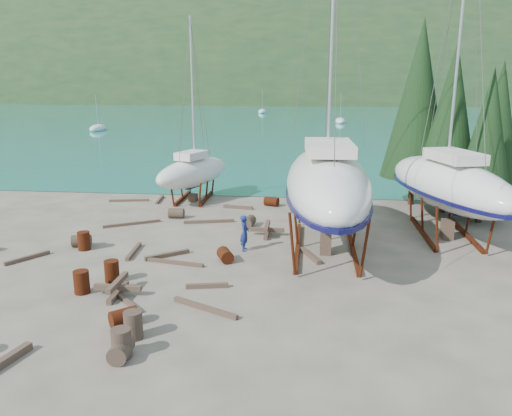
# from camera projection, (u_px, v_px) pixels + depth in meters

# --- Properties ---
(ground) EXTENTS (600.00, 600.00, 0.00)m
(ground) POSITION_uv_depth(u_px,v_px,m) (197.00, 279.00, 20.13)
(ground) COLOR #555043
(ground) RESTS_ON ground
(bay_water) EXTENTS (700.00, 700.00, 0.00)m
(bay_water) POSITION_uv_depth(u_px,v_px,m) (305.00, 94.00, 323.67)
(bay_water) COLOR teal
(bay_water) RESTS_ON ground
(far_hill) EXTENTS (800.00, 360.00, 110.00)m
(far_hill) POSITION_uv_depth(u_px,v_px,m) (305.00, 94.00, 328.48)
(far_hill) COLOR #1D371B
(far_hill) RESTS_ON ground
(far_house_left) EXTENTS (6.60, 5.60, 5.60)m
(far_house_left) POSITION_uv_depth(u_px,v_px,m) (157.00, 94.00, 208.82)
(far_house_left) COLOR beige
(far_house_left) RESTS_ON ground
(far_house_center) EXTENTS (6.60, 5.60, 5.60)m
(far_house_center) POSITION_uv_depth(u_px,v_px,m) (252.00, 94.00, 204.60)
(far_house_center) COLOR beige
(far_house_center) RESTS_ON ground
(far_house_right) EXTENTS (6.60, 5.60, 5.60)m
(far_house_right) POSITION_uv_depth(u_px,v_px,m) (376.00, 94.00, 199.34)
(far_house_right) COLOR beige
(far_house_right) RESTS_ON ground
(cypress_near_right) EXTENTS (3.60, 3.60, 10.00)m
(cypress_near_right) POSITION_uv_depth(u_px,v_px,m) (451.00, 116.00, 28.95)
(cypress_near_right) COLOR black
(cypress_near_right) RESTS_ON ground
(cypress_mid_right) EXTENTS (3.06, 3.06, 8.50)m
(cypress_mid_right) POSITION_uv_depth(u_px,v_px,m) (488.00, 135.00, 27.08)
(cypress_mid_right) COLOR black
(cypress_mid_right) RESTS_ON ground
(cypress_back_left) EXTENTS (4.14, 4.14, 11.50)m
(cypress_back_left) POSITION_uv_depth(u_px,v_px,m) (419.00, 100.00, 30.83)
(cypress_back_left) COLOR black
(cypress_back_left) RESTS_ON ground
(cypress_far_right) EXTENTS (3.24, 3.24, 9.00)m
(cypress_far_right) POSITION_uv_depth(u_px,v_px,m) (497.00, 125.00, 29.74)
(cypress_far_right) COLOR black
(cypress_far_right) RESTS_ON ground
(moored_boat_left) EXTENTS (2.00, 5.00, 6.05)m
(moored_boat_left) POSITION_uv_depth(u_px,v_px,m) (98.00, 128.00, 81.01)
(moored_boat_left) COLOR silver
(moored_boat_left) RESTS_ON ground
(moored_boat_mid) EXTENTS (2.00, 5.00, 6.05)m
(moored_boat_mid) POSITION_uv_depth(u_px,v_px,m) (340.00, 121.00, 96.07)
(moored_boat_mid) COLOR silver
(moored_boat_mid) RESTS_ON ground
(moored_boat_far) EXTENTS (2.00, 5.00, 6.05)m
(moored_boat_far) POSITION_uv_depth(u_px,v_px,m) (262.00, 112.00, 126.87)
(moored_boat_far) COLOR silver
(moored_boat_far) RESTS_ON ground
(large_sailboat_near) EXTENTS (4.15, 12.87, 20.07)m
(large_sailboat_near) POSITION_uv_depth(u_px,v_px,m) (327.00, 182.00, 22.98)
(large_sailboat_near) COLOR silver
(large_sailboat_near) RESTS_ON ground
(large_sailboat_far) EXTENTS (5.89, 11.05, 16.78)m
(large_sailboat_far) POSITION_uv_depth(u_px,v_px,m) (449.00, 183.00, 25.23)
(large_sailboat_far) COLOR silver
(large_sailboat_far) RESTS_ON ground
(small_sailboat_shore) EXTENTS (4.91, 7.67, 11.74)m
(small_sailboat_shore) POSITION_uv_depth(u_px,v_px,m) (193.00, 172.00, 33.17)
(small_sailboat_shore) COLOR silver
(small_sailboat_shore) RESTS_ON ground
(worker) EXTENTS (0.43, 0.63, 1.71)m
(worker) POSITION_uv_depth(u_px,v_px,m) (245.00, 233.00, 23.37)
(worker) COLOR navy
(worker) RESTS_ON ground
(drum_1) EXTENTS (0.62, 0.91, 0.58)m
(drum_1) POSITION_uv_depth(u_px,v_px,m) (121.00, 350.00, 14.26)
(drum_1) COLOR #2D2823
(drum_1) RESTS_ON ground
(drum_4) EXTENTS (1.02, 0.84, 0.58)m
(drum_4) POSITION_uv_depth(u_px,v_px,m) (271.00, 202.00, 31.93)
(drum_4) COLOR #531A0E
(drum_4) RESTS_ON ground
(drum_5) EXTENTS (0.58, 0.58, 0.88)m
(drum_5) POSITION_uv_depth(u_px,v_px,m) (133.00, 325.00, 15.41)
(drum_5) COLOR #2D2823
(drum_5) RESTS_ON ground
(drum_6) EXTENTS (0.89, 1.04, 0.58)m
(drum_6) POSITION_uv_depth(u_px,v_px,m) (225.00, 255.00, 22.04)
(drum_6) COLOR #531A0E
(drum_6) RESTS_ON ground
(drum_8) EXTENTS (0.58, 0.58, 0.88)m
(drum_8) POSITION_uv_depth(u_px,v_px,m) (84.00, 241.00, 23.56)
(drum_8) COLOR #531A0E
(drum_8) RESTS_ON ground
(drum_9) EXTENTS (0.89, 0.60, 0.58)m
(drum_9) POSITION_uv_depth(u_px,v_px,m) (176.00, 213.00, 29.09)
(drum_9) COLOR #2D2823
(drum_9) RESTS_ON ground
(drum_10) EXTENTS (0.58, 0.58, 0.88)m
(drum_10) POSITION_uv_depth(u_px,v_px,m) (82.00, 282.00, 18.71)
(drum_10) COLOR #531A0E
(drum_10) RESTS_ON ground
(drum_11) EXTENTS (0.73, 0.97, 0.58)m
(drum_11) POSITION_uv_depth(u_px,v_px,m) (249.00, 222.00, 27.36)
(drum_11) COLOR #2D2823
(drum_11) RESTS_ON ground
(drum_12) EXTENTS (1.04, 1.02, 0.58)m
(drum_12) POSITION_uv_depth(u_px,v_px,m) (124.00, 317.00, 16.25)
(drum_12) COLOR #531A0E
(drum_12) RESTS_ON ground
(drum_14) EXTENTS (0.58, 0.58, 0.88)m
(drum_14) POSITION_uv_depth(u_px,v_px,m) (112.00, 271.00, 19.78)
(drum_14) COLOR #531A0E
(drum_14) RESTS_ON ground
(drum_15) EXTENTS (0.99, 0.77, 0.58)m
(drum_15) POSITION_uv_depth(u_px,v_px,m) (82.00, 241.00, 24.05)
(drum_15) COLOR #2D2823
(drum_15) RESTS_ON ground
(drum_17) EXTENTS (0.58, 0.58, 0.88)m
(drum_17) POSITION_uv_depth(u_px,v_px,m) (121.00, 343.00, 14.33)
(drum_17) COLOR #2D2823
(drum_17) RESTS_ON ground
(timber_0) EXTENTS (2.58, 0.65, 0.14)m
(timber_0) POSITION_uv_depth(u_px,v_px,m) (129.00, 200.00, 33.19)
(timber_0) COLOR brown
(timber_0) RESTS_ON ground
(timber_1) EXTENTS (0.96, 1.93, 0.19)m
(timber_1) POSITION_uv_depth(u_px,v_px,m) (310.00, 256.00, 22.58)
(timber_1) COLOR brown
(timber_1) RESTS_ON ground
(timber_3) EXTENTS (1.83, 1.86, 0.15)m
(timber_3) POSITION_uv_depth(u_px,v_px,m) (125.00, 300.00, 18.02)
(timber_3) COLOR brown
(timber_3) RESTS_ON ground
(timber_4) EXTENTS (0.34, 2.22, 0.17)m
(timber_4) POSITION_uv_depth(u_px,v_px,m) (134.00, 251.00, 23.17)
(timber_4) COLOR brown
(timber_4) RESTS_ON ground
(timber_5) EXTENTS (2.54, 1.40, 0.16)m
(timber_5) POSITION_uv_depth(u_px,v_px,m) (205.00, 308.00, 17.39)
(timber_5) COLOR brown
(timber_5) RESTS_ON ground
(timber_6) EXTENTS (1.91, 0.47, 0.19)m
(timber_6) POSITION_uv_depth(u_px,v_px,m) (238.00, 207.00, 31.30)
(timber_6) COLOR brown
(timber_6) RESTS_ON ground
(timber_7) EXTENTS (1.64, 0.50, 0.17)m
(timber_7) POSITION_uv_depth(u_px,v_px,m) (207.00, 286.00, 19.26)
(timber_7) COLOR brown
(timber_7) RESTS_ON ground
(timber_8) EXTENTS (1.79, 1.45, 0.19)m
(timber_8) POSITION_uv_depth(u_px,v_px,m) (167.00, 255.00, 22.67)
(timber_8) COLOR brown
(timber_8) RESTS_ON ground
(timber_9) EXTENTS (0.36, 2.12, 0.15)m
(timber_9) POSITION_uv_depth(u_px,v_px,m) (160.00, 200.00, 33.42)
(timber_9) COLOR brown
(timber_9) RESTS_ON ground
(timber_10) EXTENTS (2.81, 0.84, 0.16)m
(timber_10) POSITION_uv_depth(u_px,v_px,m) (209.00, 221.00, 28.14)
(timber_10) COLOR brown
(timber_10) RESTS_ON ground
(timber_11) EXTENTS (2.62, 0.66, 0.15)m
(timber_11) POSITION_uv_depth(u_px,v_px,m) (175.00, 262.00, 21.77)
(timber_11) COLOR brown
(timber_11) RESTS_ON ground
(timber_12) EXTENTS (1.26, 1.83, 0.17)m
(timber_12) POSITION_uv_depth(u_px,v_px,m) (27.00, 258.00, 22.31)
(timber_12) COLOR brown
(timber_12) RESTS_ON ground
(timber_15) EXTENTS (2.82, 1.74, 0.15)m
(timber_15) POSITION_uv_depth(u_px,v_px,m) (132.00, 224.00, 27.74)
(timber_15) COLOR brown
(timber_15) RESTS_ON ground
(timber_pile_fore) EXTENTS (1.80, 1.80, 0.60)m
(timber_pile_fore) POSITION_uv_depth(u_px,v_px,m) (118.00, 288.00, 18.54)
(timber_pile_fore) COLOR brown
(timber_pile_fore) RESTS_ON ground
(timber_pile_aft) EXTENTS (1.80, 1.80, 0.60)m
(timber_pile_aft) POSITION_uv_depth(u_px,v_px,m) (267.00, 230.00, 25.81)
(timber_pile_aft) COLOR brown
(timber_pile_aft) RESTS_ON ground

